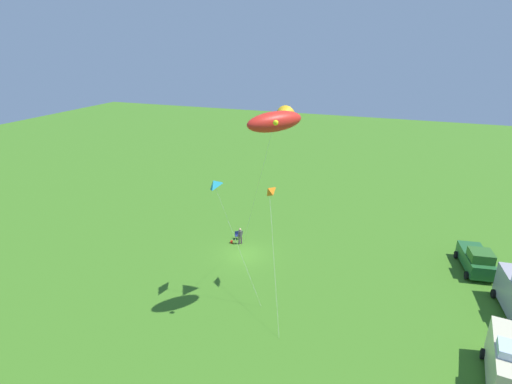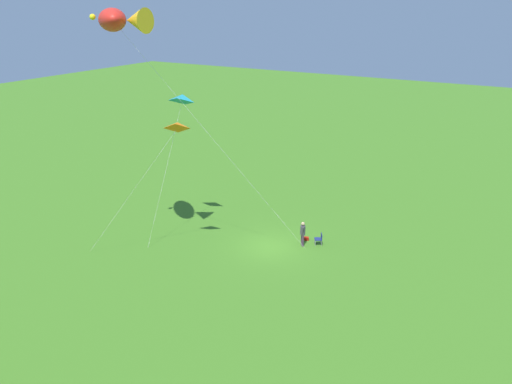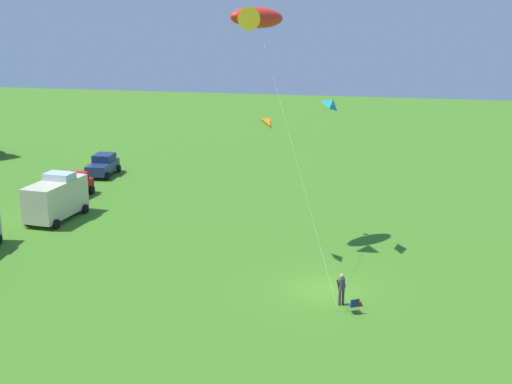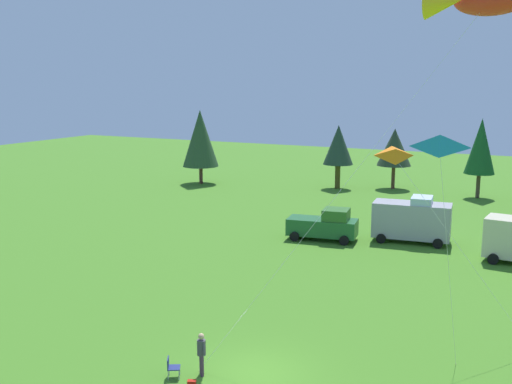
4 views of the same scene
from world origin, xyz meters
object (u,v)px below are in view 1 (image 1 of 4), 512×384
(person_kite_flyer, at_px, (240,235))
(kite_delta_orange, at_px, (268,191))
(kite_delta_teal, at_px, (213,184))
(backpack_on_grass, at_px, (232,242))
(folding_chair, at_px, (237,235))
(kite_large_fish, at_px, (277,120))
(truck_green_flatbed, at_px, (476,259))
(van_camper_beige, at_px, (511,365))

(person_kite_flyer, bearing_deg, kite_delta_orange, -2.55)
(kite_delta_teal, bearing_deg, backpack_on_grass, -163.81)
(folding_chair, bearing_deg, kite_large_fish, 5.90)
(backpack_on_grass, bearing_deg, kite_large_fish, 40.25)
(folding_chair, relative_size, kite_delta_orange, 0.09)
(kite_delta_orange, bearing_deg, folding_chair, -141.30)
(backpack_on_grass, bearing_deg, truck_green_flatbed, 97.24)
(person_kite_flyer, relative_size, van_camper_beige, 0.31)
(truck_green_flatbed, bearing_deg, person_kite_flyer, -91.22)
(backpack_on_grass, height_order, van_camper_beige, van_camper_beige)
(kite_large_fish, bearing_deg, van_camper_beige, 81.55)
(kite_large_fish, bearing_deg, folding_chair, -143.70)
(van_camper_beige, distance_m, kite_delta_teal, 21.70)
(folding_chair, distance_m, truck_green_flatbed, 22.30)
(person_kite_flyer, xyz_separation_m, backpack_on_grass, (0.10, -0.91, -0.91))
(folding_chair, xyz_separation_m, backpack_on_grass, (1.04, -0.19, -0.38))
(folding_chair, xyz_separation_m, kite_large_fish, (9.62, 7.07, 13.96))
(folding_chair, bearing_deg, backpack_on_grass, -40.93)
(backpack_on_grass, relative_size, kite_delta_orange, 0.04)
(backpack_on_grass, bearing_deg, kite_delta_orange, 44.20)
(truck_green_flatbed, relative_size, kite_delta_teal, 0.53)
(backpack_on_grass, relative_size, van_camper_beige, 0.06)
(van_camper_beige, xyz_separation_m, kite_delta_teal, (-2.60, -20.10, 7.78))
(truck_green_flatbed, relative_size, kite_delta_orange, 0.59)
(van_camper_beige, xyz_separation_m, kite_large_fish, (-2.26, -15.23, 12.81))
(van_camper_beige, height_order, kite_delta_teal, kite_delta_teal)
(kite_delta_orange, bearing_deg, person_kite_flyer, -141.09)
(backpack_on_grass, distance_m, van_camper_beige, 25.01)
(person_kite_flyer, bearing_deg, van_camper_beige, 21.64)
(kite_delta_teal, distance_m, kite_delta_orange, 4.21)
(kite_large_fish, height_order, kite_delta_orange, kite_large_fish)
(kite_delta_orange, bearing_deg, backpack_on_grass, -135.80)
(kite_large_fish, bearing_deg, person_kite_flyer, -143.81)
(backpack_on_grass, height_order, kite_delta_teal, kite_delta_teal)
(folding_chair, relative_size, backpack_on_grass, 2.56)
(backpack_on_grass, height_order, truck_green_flatbed, truck_green_flatbed)
(person_kite_flyer, xyz_separation_m, van_camper_beige, (10.94, 21.58, 0.62))
(van_camper_beige, relative_size, kite_delta_teal, 0.57)
(person_kite_flyer, height_order, kite_delta_teal, kite_delta_teal)
(truck_green_flatbed, height_order, kite_large_fish, kite_large_fish)
(truck_green_flatbed, xyz_separation_m, kite_large_fish, (11.43, -15.15, 13.35))
(truck_green_flatbed, bearing_deg, folding_chair, -93.85)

